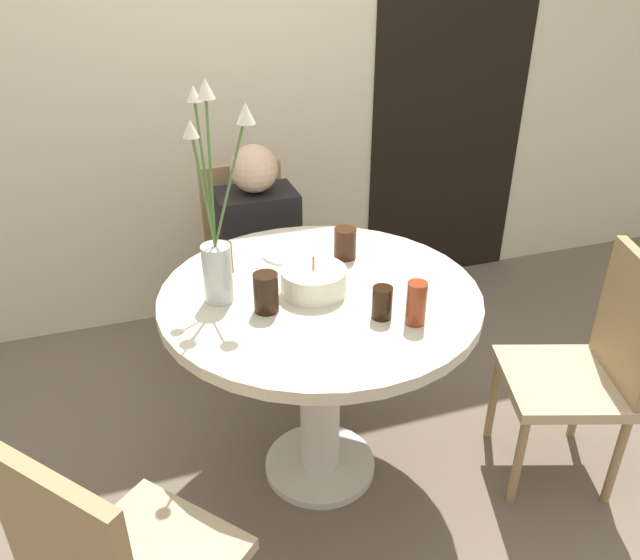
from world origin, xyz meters
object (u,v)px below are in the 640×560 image
(drink_glass_3, at_px, (416,303))
(person_guest, at_px, (259,267))
(chair_near_front, at_px, (589,362))
(birthday_cake, at_px, (313,280))
(drink_glass_1, at_px, (266,293))
(drink_glass_4, at_px, (345,243))
(flower_vase, at_px, (217,234))
(side_plate, at_px, (287,253))
(drink_glass_2, at_px, (223,258))
(chair_left_flank, at_px, (250,251))
(drink_glass_0, at_px, (382,303))

(drink_glass_3, distance_m, person_guest, 1.13)
(chair_near_front, bearing_deg, birthday_cake, -89.87)
(drink_glass_1, xyz_separation_m, drink_glass_4, (0.35, 0.26, -0.01))
(flower_vase, xyz_separation_m, person_guest, (0.28, 0.72, -0.51))
(side_plate, distance_m, drink_glass_4, 0.22)
(flower_vase, height_order, drink_glass_1, flower_vase)
(drink_glass_1, bearing_deg, chair_near_front, -11.93)
(chair_near_front, distance_m, drink_glass_2, 1.31)
(chair_left_flank, height_order, drink_glass_3, drink_glass_3)
(drink_glass_3, bearing_deg, birthday_cake, 129.72)
(birthday_cake, bearing_deg, chair_left_flank, 90.79)
(birthday_cake, distance_m, drink_glass_2, 0.33)
(drink_glass_2, height_order, drink_glass_3, drink_glass_3)
(chair_near_front, bearing_deg, drink_glass_0, -77.93)
(drink_glass_1, height_order, drink_glass_4, drink_glass_1)
(chair_near_front, bearing_deg, person_guest, -121.14)
(drink_glass_3, bearing_deg, drink_glass_0, 143.67)
(drink_glass_1, bearing_deg, flower_vase, 134.87)
(chair_left_flank, distance_m, birthday_cake, 0.99)
(drink_glass_2, bearing_deg, birthday_cake, -42.03)
(flower_vase, height_order, drink_glass_0, flower_vase)
(chair_left_flank, height_order, side_plate, chair_left_flank)
(drink_glass_2, distance_m, drink_glass_4, 0.43)
(chair_near_front, distance_m, drink_glass_3, 0.77)
(birthday_cake, bearing_deg, drink_glass_0, -55.66)
(chair_left_flank, distance_m, drink_glass_2, 0.82)
(birthday_cake, relative_size, drink_glass_0, 2.09)
(flower_vase, bearing_deg, side_plate, 40.04)
(chair_near_front, xyz_separation_m, person_guest, (-0.92, 1.07, -0.00))
(drink_glass_3, bearing_deg, chair_left_flank, 101.31)
(side_plate, distance_m, drink_glass_0, 0.52)
(chair_near_front, relative_size, person_guest, 0.85)
(side_plate, bearing_deg, drink_glass_3, -66.94)
(chair_near_front, xyz_separation_m, flower_vase, (-1.20, 0.34, 0.51))
(birthday_cake, distance_m, flower_vase, 0.34)
(drink_glass_0, xyz_separation_m, person_guest, (-0.15, 0.98, -0.34))
(person_guest, bearing_deg, drink_glass_0, -81.13)
(chair_near_front, relative_size, drink_glass_3, 6.59)
(person_guest, bearing_deg, drink_glass_4, -71.70)
(side_plate, bearing_deg, birthday_cake, -88.13)
(chair_left_flank, xyz_separation_m, person_guest, (0.01, -0.16, -0.00))
(birthday_cake, height_order, flower_vase, flower_vase)
(chair_left_flank, xyz_separation_m, birthday_cake, (0.01, -0.93, 0.33))
(drink_glass_1, height_order, drink_glass_3, drink_glass_3)
(chair_near_front, height_order, flower_vase, flower_vase)
(drink_glass_1, bearing_deg, drink_glass_3, -27.46)
(drink_glass_0, height_order, drink_glass_3, drink_glass_3)
(side_plate, bearing_deg, drink_glass_1, -114.87)
(chair_left_flank, relative_size, drink_glass_0, 8.75)
(chair_left_flank, relative_size, drink_glass_1, 7.09)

